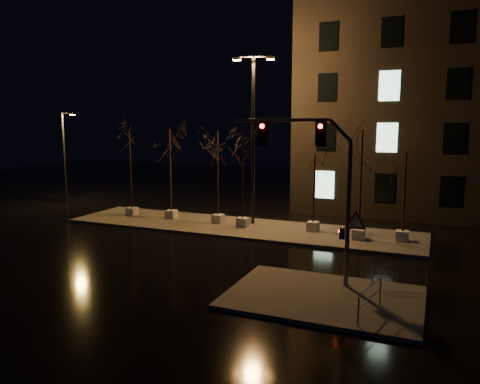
% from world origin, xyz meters
% --- Properties ---
extents(ground, '(90.00, 90.00, 0.00)m').
position_xyz_m(ground, '(0.00, 0.00, 0.00)').
color(ground, black).
rests_on(ground, ground).
extents(median, '(22.00, 5.00, 0.15)m').
position_xyz_m(median, '(0.00, 6.00, 0.07)').
color(median, '#4C4943').
rests_on(median, ground).
extents(sidewalk_corner, '(7.00, 5.00, 0.15)m').
position_xyz_m(sidewalk_corner, '(7.50, -3.50, 0.07)').
color(sidewalk_corner, '#4C4943').
rests_on(sidewalk_corner, ground).
extents(tree_0, '(1.80, 1.80, 5.81)m').
position_xyz_m(tree_0, '(-7.99, 6.20, 4.56)').
color(tree_0, beige).
rests_on(tree_0, median).
extents(tree_1, '(1.80, 1.80, 6.06)m').
position_xyz_m(tree_1, '(-5.01, 6.43, 4.74)').
color(tree_1, beige).
rests_on(tree_1, median).
extents(tree_2, '(1.80, 1.80, 5.95)m').
position_xyz_m(tree_2, '(-1.52, 6.32, 4.66)').
color(tree_2, beige).
rests_on(tree_2, median).
extents(tree_3, '(1.80, 1.80, 5.92)m').
position_xyz_m(tree_3, '(0.33, 5.99, 4.64)').
color(tree_3, beige).
rests_on(tree_3, median).
extents(tree_4, '(1.80, 1.80, 4.64)m').
position_xyz_m(tree_4, '(4.58, 6.53, 3.67)').
color(tree_4, beige).
rests_on(tree_4, median).
extents(tree_5, '(1.80, 1.80, 6.11)m').
position_xyz_m(tree_5, '(7.36, 5.58, 4.78)').
color(tree_5, beige).
rests_on(tree_5, median).
extents(tree_6, '(1.80, 1.80, 4.91)m').
position_xyz_m(tree_6, '(9.58, 6.11, 3.88)').
color(tree_6, beige).
rests_on(tree_6, median).
extents(traffic_signal_mast, '(5.28, 0.75, 6.48)m').
position_xyz_m(traffic_signal_mast, '(7.01, -2.24, 4.41)').
color(traffic_signal_mast, '#55575C').
rests_on(traffic_signal_mast, sidewalk_corner).
extents(streetlight_main, '(2.56, 0.86, 10.30)m').
position_xyz_m(streetlight_main, '(0.56, 7.08, 6.09)').
color(streetlight_main, black).
rests_on(streetlight_main, median).
extents(streetlight_far, '(1.43, 0.26, 7.29)m').
position_xyz_m(streetlight_far, '(-16.74, 9.47, 4.01)').
color(streetlight_far, black).
rests_on(streetlight_far, ground).
extents(guard_rail_a, '(1.99, 0.55, 0.88)m').
position_xyz_m(guard_rail_a, '(10.00, -1.50, 0.73)').
color(guard_rail_a, '#55575C').
rests_on(guard_rail_a, sidewalk_corner).
extents(guard_rail_b, '(0.49, 2.09, 1.01)m').
position_xyz_m(guard_rail_b, '(9.29, -4.61, 0.80)').
color(guard_rail_b, '#55575C').
rests_on(guard_rail_b, sidewalk_corner).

